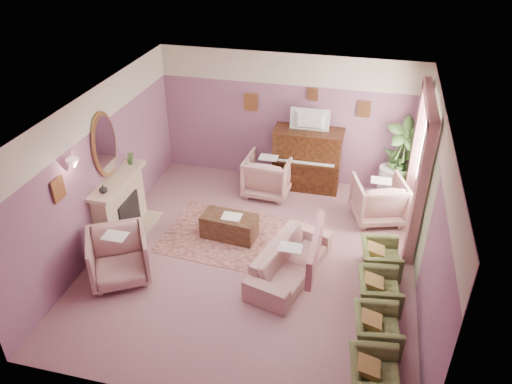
% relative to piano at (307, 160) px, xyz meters
% --- Properties ---
extents(floor, '(5.50, 6.00, 0.01)m').
position_rel_piano_xyz_m(floor, '(-0.50, -2.68, -0.65)').
color(floor, '#9F6B74').
rests_on(floor, ground).
extents(ceiling, '(5.50, 6.00, 0.01)m').
position_rel_piano_xyz_m(ceiling, '(-0.50, -2.68, 2.15)').
color(ceiling, white).
rests_on(ceiling, wall_back).
extents(wall_back, '(5.50, 0.02, 2.80)m').
position_rel_piano_xyz_m(wall_back, '(-0.50, 0.32, 0.75)').
color(wall_back, slate).
rests_on(wall_back, floor).
extents(wall_front, '(5.50, 0.02, 2.80)m').
position_rel_piano_xyz_m(wall_front, '(-0.50, -5.68, 0.75)').
color(wall_front, slate).
rests_on(wall_front, floor).
extents(wall_left, '(0.02, 6.00, 2.80)m').
position_rel_piano_xyz_m(wall_left, '(-3.25, -2.68, 0.75)').
color(wall_left, slate).
rests_on(wall_left, floor).
extents(wall_right, '(0.02, 6.00, 2.80)m').
position_rel_piano_xyz_m(wall_right, '(2.25, -2.68, 0.75)').
color(wall_right, slate).
rests_on(wall_right, floor).
extents(picture_rail_band, '(5.50, 0.01, 0.65)m').
position_rel_piano_xyz_m(picture_rail_band, '(-0.50, 0.31, 1.82)').
color(picture_rail_band, beige).
rests_on(picture_rail_band, wall_back).
extents(stripe_panel, '(0.01, 3.00, 2.15)m').
position_rel_piano_xyz_m(stripe_panel, '(2.23, -1.38, 0.42)').
color(stripe_panel, '#ACB88F').
rests_on(stripe_panel, wall_right).
extents(fireplace_surround, '(0.30, 1.40, 1.10)m').
position_rel_piano_xyz_m(fireplace_surround, '(-3.09, -2.48, -0.10)').
color(fireplace_surround, beige).
rests_on(fireplace_surround, floor).
extents(fireplace_inset, '(0.18, 0.72, 0.68)m').
position_rel_piano_xyz_m(fireplace_inset, '(-2.99, -2.48, -0.25)').
color(fireplace_inset, black).
rests_on(fireplace_inset, floor).
extents(fire_ember, '(0.06, 0.54, 0.10)m').
position_rel_piano_xyz_m(fire_ember, '(-2.95, -2.48, -0.43)').
color(fire_ember, orange).
rests_on(fire_ember, floor).
extents(mantel_shelf, '(0.40, 1.55, 0.07)m').
position_rel_piano_xyz_m(mantel_shelf, '(-3.06, -2.48, 0.47)').
color(mantel_shelf, beige).
rests_on(mantel_shelf, fireplace_surround).
extents(hearth, '(0.55, 1.50, 0.02)m').
position_rel_piano_xyz_m(hearth, '(-2.89, -2.48, -0.64)').
color(hearth, beige).
rests_on(hearth, floor).
extents(mirror_frame, '(0.04, 0.72, 1.20)m').
position_rel_piano_xyz_m(mirror_frame, '(-3.20, -2.48, 1.15)').
color(mirror_frame, '#AB7943').
rests_on(mirror_frame, wall_left).
extents(mirror_glass, '(0.01, 0.60, 1.06)m').
position_rel_piano_xyz_m(mirror_glass, '(-3.17, -2.48, 1.15)').
color(mirror_glass, white).
rests_on(mirror_glass, wall_left).
extents(sconce_shade, '(0.20, 0.20, 0.16)m').
position_rel_piano_xyz_m(sconce_shade, '(-3.12, -3.53, 1.33)').
color(sconce_shade, '#E3A68F').
rests_on(sconce_shade, wall_left).
extents(piano, '(1.40, 0.60, 1.30)m').
position_rel_piano_xyz_m(piano, '(0.00, 0.00, 0.00)').
color(piano, '#361A0C').
rests_on(piano, floor).
extents(piano_keyshelf, '(1.30, 0.12, 0.06)m').
position_rel_piano_xyz_m(piano_keyshelf, '(-0.00, -0.35, 0.07)').
color(piano_keyshelf, '#361A0C').
rests_on(piano_keyshelf, piano).
extents(piano_keys, '(1.20, 0.08, 0.02)m').
position_rel_piano_xyz_m(piano_keys, '(0.00, -0.35, 0.11)').
color(piano_keys, white).
rests_on(piano_keys, piano).
extents(piano_top, '(1.45, 0.65, 0.04)m').
position_rel_piano_xyz_m(piano_top, '(0.00, 0.00, 0.66)').
color(piano_top, '#361A0C').
rests_on(piano_top, piano).
extents(television, '(0.80, 0.12, 0.48)m').
position_rel_piano_xyz_m(television, '(0.00, -0.05, 0.95)').
color(television, black).
rests_on(television, piano).
extents(print_back_left, '(0.30, 0.03, 0.38)m').
position_rel_piano_xyz_m(print_back_left, '(-1.30, 0.28, 1.07)').
color(print_back_left, '#AB7943').
rests_on(print_back_left, wall_back).
extents(print_back_right, '(0.26, 0.03, 0.34)m').
position_rel_piano_xyz_m(print_back_right, '(1.05, 0.28, 1.13)').
color(print_back_right, '#AB7943').
rests_on(print_back_right, wall_back).
extents(print_back_mid, '(0.22, 0.03, 0.26)m').
position_rel_piano_xyz_m(print_back_mid, '(0.00, 0.28, 1.35)').
color(print_back_mid, '#AB7943').
rests_on(print_back_mid, wall_back).
extents(print_left_wall, '(0.03, 0.28, 0.36)m').
position_rel_piano_xyz_m(print_left_wall, '(-3.21, -3.88, 1.07)').
color(print_left_wall, '#AB7943').
rests_on(print_left_wall, wall_left).
extents(window_blind, '(0.03, 1.40, 1.80)m').
position_rel_piano_xyz_m(window_blind, '(2.20, -1.13, 1.05)').
color(window_blind, white).
rests_on(window_blind, wall_right).
extents(curtain_left, '(0.16, 0.34, 2.60)m').
position_rel_piano_xyz_m(curtain_left, '(2.12, -2.05, 0.65)').
color(curtain_left, '#A4616A').
rests_on(curtain_left, floor).
extents(curtain_right, '(0.16, 0.34, 2.60)m').
position_rel_piano_xyz_m(curtain_right, '(2.12, -0.21, 0.65)').
color(curtain_right, '#A4616A').
rests_on(curtain_right, floor).
extents(pelmet, '(0.16, 2.20, 0.16)m').
position_rel_piano_xyz_m(pelmet, '(2.12, -1.13, 1.91)').
color(pelmet, '#A4616A').
rests_on(pelmet, wall_right).
extents(mantel_plant, '(0.16, 0.16, 0.28)m').
position_rel_piano_xyz_m(mantel_plant, '(-3.05, -1.93, 0.64)').
color(mantel_plant, '#416E31').
rests_on(mantel_plant, mantel_shelf).
extents(mantel_vase, '(0.16, 0.16, 0.16)m').
position_rel_piano_xyz_m(mantel_vase, '(-3.05, -2.98, 0.58)').
color(mantel_vase, beige).
rests_on(mantel_vase, mantel_shelf).
extents(area_rug, '(2.63, 1.98, 0.01)m').
position_rel_piano_xyz_m(area_rug, '(-1.05, -2.17, -0.64)').
color(area_rug, '#9F6059').
rests_on(area_rug, floor).
extents(coffee_table, '(1.05, 0.60, 0.45)m').
position_rel_piano_xyz_m(coffee_table, '(-1.10, -2.16, -0.43)').
color(coffee_table, '#442C1C').
rests_on(coffee_table, floor).
extents(table_paper, '(0.35, 0.28, 0.01)m').
position_rel_piano_xyz_m(table_paper, '(-1.05, -2.16, -0.20)').
color(table_paper, white).
rests_on(table_paper, coffee_table).
extents(sofa, '(0.65, 1.94, 0.78)m').
position_rel_piano_xyz_m(sofa, '(0.18, -2.95, -0.26)').
color(sofa, tan).
rests_on(sofa, floor).
extents(sofa_throw, '(0.10, 1.47, 0.54)m').
position_rel_piano_xyz_m(sofa_throw, '(0.58, -2.95, -0.05)').
color(sofa_throw, '#A4616A').
rests_on(sofa_throw, sofa).
extents(floral_armchair_left, '(0.92, 0.92, 0.96)m').
position_rel_piano_xyz_m(floral_armchair_left, '(-0.74, -0.47, -0.17)').
color(floral_armchair_left, tan).
rests_on(floral_armchair_left, floor).
extents(floral_armchair_right, '(0.92, 0.92, 0.96)m').
position_rel_piano_xyz_m(floral_armchair_right, '(1.54, -0.90, -0.17)').
color(floral_armchair_right, tan).
rests_on(floral_armchair_right, floor).
extents(floral_armchair_front, '(0.92, 0.92, 0.96)m').
position_rel_piano_xyz_m(floral_armchair_front, '(-2.52, -3.70, -0.17)').
color(floral_armchair_front, tan).
rests_on(floral_armchair_front, floor).
extents(olive_chair_a, '(0.53, 0.75, 0.65)m').
position_rel_piano_xyz_m(olive_chair_a, '(1.64, -4.94, -0.32)').
color(olive_chair_a, '#5F6A38').
rests_on(olive_chair_a, floor).
extents(olive_chair_b, '(0.53, 0.75, 0.65)m').
position_rel_piano_xyz_m(olive_chair_b, '(1.64, -4.12, -0.32)').
color(olive_chair_b, '#5F6A38').
rests_on(olive_chair_b, floor).
extents(olive_chair_c, '(0.53, 0.75, 0.65)m').
position_rel_piano_xyz_m(olive_chair_c, '(1.64, -3.30, -0.32)').
color(olive_chair_c, '#5F6A38').
rests_on(olive_chair_c, floor).
extents(olive_chair_d, '(0.53, 0.75, 0.65)m').
position_rel_piano_xyz_m(olive_chair_d, '(1.64, -2.48, -0.32)').
color(olive_chair_d, '#5F6A38').
rests_on(olive_chair_d, floor).
extents(side_table, '(0.52, 0.52, 0.70)m').
position_rel_piano_xyz_m(side_table, '(1.76, -0.04, -0.30)').
color(side_table, white).
rests_on(side_table, floor).
extents(side_plant_big, '(0.30, 0.30, 0.34)m').
position_rel_piano_xyz_m(side_plant_big, '(1.76, -0.04, 0.22)').
color(side_plant_big, '#416E31').
rests_on(side_plant_big, side_table).
extents(side_plant_small, '(0.16, 0.16, 0.28)m').
position_rel_piano_xyz_m(side_plant_small, '(1.88, -0.14, 0.19)').
color(side_plant_small, '#416E31').
rests_on(side_plant_small, side_table).
extents(palm_pot, '(0.34, 0.34, 0.34)m').
position_rel_piano_xyz_m(palm_pot, '(1.91, -0.04, -0.48)').
color(palm_pot, '#A66A51').
rests_on(palm_pot, floor).
extents(palm_plant, '(0.76, 0.76, 1.44)m').
position_rel_piano_xyz_m(palm_plant, '(1.91, -0.04, 0.41)').
color(palm_plant, '#416E31').
rests_on(palm_plant, palm_pot).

